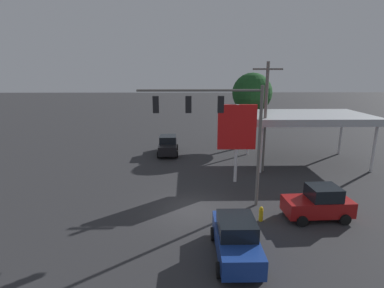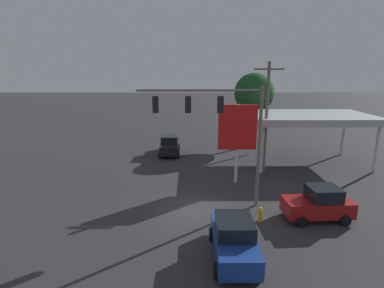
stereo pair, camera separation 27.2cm
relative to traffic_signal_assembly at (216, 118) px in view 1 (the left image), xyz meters
The scene contains 10 objects.
ground_plane 5.86m from the traffic_signal_assembly, 23.99° to the left, with size 200.00×200.00×0.00m, color #2D2D30.
traffic_signal_assembly is the anchor object (origin of this frame).
utility_pole 8.15m from the traffic_signal_assembly, 125.41° to the right, with size 2.40×0.26×9.11m.
gas_station_canopy 12.97m from the traffic_signal_assembly, 135.42° to the right, with size 10.73×6.81×4.59m.
price_sign 4.83m from the traffic_signal_assembly, 115.44° to the right, with size 2.88×0.27×5.99m.
sedan_waiting 7.22m from the traffic_signal_assembly, 94.82° to the left, with size 2.06×4.40×1.93m.
sedan_far 13.54m from the traffic_signal_assembly, 73.07° to the right, with size 2.16×4.45×1.93m.
hatchback_crossing 7.74m from the traffic_signal_assembly, 162.46° to the left, with size 3.89×2.12×1.97m.
street_tree 16.42m from the traffic_signal_assembly, 109.41° to the right, with size 4.37×4.37×8.19m.
fire_hydrant 6.14m from the traffic_signal_assembly, 139.18° to the left, with size 0.24×0.24×0.88m.
Camera 1 is at (0.36, 17.07, 8.44)m, focal length 28.00 mm.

